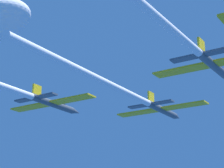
{
  "coord_description": "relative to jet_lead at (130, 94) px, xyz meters",
  "views": [
    {
      "loc": [
        33.95,
        -70.65,
        -21.11
      ],
      "look_at": [
        0.04,
        -18.22,
        -0.33
      ],
      "focal_mm": 68.65,
      "sensor_mm": 36.0,
      "label": 1
    }
  ],
  "objects": [
    {
      "name": "jet_right_wing",
      "position": [
        15.34,
        -14.19,
        1.14
      ],
      "size": [
        17.81,
        46.71,
        2.95
      ],
      "color": "#4C5660"
    },
    {
      "name": "jet_lead",
      "position": [
        0.0,
        0.0,
        0.0
      ],
      "size": [
        17.81,
        47.16,
        2.95
      ],
      "color": "#4C5660"
    }
  ]
}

